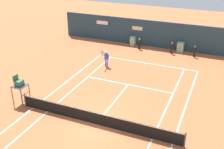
# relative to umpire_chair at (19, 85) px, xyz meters

# --- Properties ---
(ground_plane) EXTENTS (80.00, 80.00, 0.01)m
(ground_plane) POSITION_rel_umpire_chair_xyz_m (6.59, 0.29, -1.56)
(ground_plane) COLOR #BC6038
(tennis_net) EXTENTS (12.10, 0.10, 1.07)m
(tennis_net) POSITION_rel_umpire_chair_xyz_m (6.59, -0.28, -1.05)
(tennis_net) COLOR #4C4C51
(tennis_net) RESTS_ON ground_plane
(sponsor_back_wall) EXTENTS (25.00, 1.02, 3.14)m
(sponsor_back_wall) POSITION_rel_umpire_chair_xyz_m (6.59, 16.69, -0.04)
(sponsor_back_wall) COLOR #233D4C
(sponsor_back_wall) RESTS_ON ground_plane
(umpire_chair) EXTENTS (1.00, 1.00, 2.34)m
(umpire_chair) POSITION_rel_umpire_chair_xyz_m (0.00, 0.00, 0.00)
(umpire_chair) COLOR #47474C
(umpire_chair) RESTS_ON ground_plane
(player_on_baseline) EXTENTS (0.61, 0.68, 1.82)m
(player_on_baseline) POSITION_rel_umpire_chair_xyz_m (3.17, 9.02, -0.60)
(player_on_baseline) COLOR blue
(player_on_baseline) RESTS_ON ground_plane
(ball_kid_right_post) EXTENTS (0.43, 0.19, 1.28)m
(ball_kid_right_post) POSITION_rel_umpire_chair_xyz_m (10.97, 15.15, -0.82)
(ball_kid_right_post) COLOR black
(ball_kid_right_post) RESTS_ON ground_plane
(ball_kid_left_post) EXTENTS (0.44, 0.18, 1.32)m
(ball_kid_left_post) POSITION_rel_umpire_chair_xyz_m (4.66, 15.15, -0.80)
(ball_kid_left_post) COLOR black
(ball_kid_left_post) RESTS_ON ground_plane
(ball_kid_centre_post) EXTENTS (0.44, 0.22, 1.34)m
(ball_kid_centre_post) POSITION_rel_umpire_chair_xyz_m (8.48, 15.15, -0.79)
(ball_kid_centre_post) COLOR black
(ball_kid_centre_post) RESTS_ON ground_plane
(tennis_ball_mid_court) EXTENTS (0.07, 0.07, 0.07)m
(tennis_ball_mid_court) POSITION_rel_umpire_chair_xyz_m (10.41, 4.57, -1.52)
(tennis_ball_mid_court) COLOR #CCE033
(tennis_ball_mid_court) RESTS_ON ground_plane
(tennis_ball_near_service_line) EXTENTS (0.07, 0.07, 0.07)m
(tennis_ball_near_service_line) POSITION_rel_umpire_chair_xyz_m (7.79, 6.94, -1.52)
(tennis_ball_near_service_line) COLOR #CCE033
(tennis_ball_near_service_line) RESTS_ON ground_plane
(tennis_ball_by_sideline) EXTENTS (0.07, 0.07, 0.07)m
(tennis_ball_by_sideline) POSITION_rel_umpire_chair_xyz_m (10.48, 2.14, -1.52)
(tennis_ball_by_sideline) COLOR #CCE033
(tennis_ball_by_sideline) RESTS_ON ground_plane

